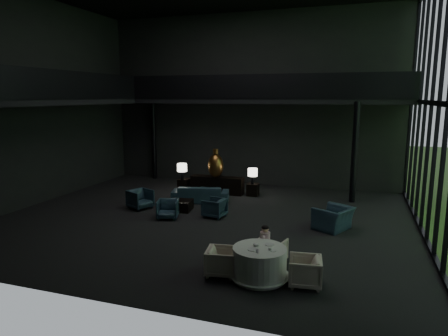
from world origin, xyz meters
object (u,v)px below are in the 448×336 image
(lounge_armchair_west, at_px, (140,198))
(child, at_px, (265,236))
(lounge_armchair_east, at_px, (214,207))
(console, at_px, (217,185))
(dining_table, at_px, (259,265))
(dining_chair_east, at_px, (305,271))
(window_armchair, at_px, (333,214))
(dining_chair_west, at_px, (222,261))
(bronze_urn, at_px, (216,165))
(sofa, at_px, (201,190))
(side_table_right, at_px, (253,190))
(side_table_left, at_px, (184,185))
(coffee_table, at_px, (180,205))
(table_lamp_right, at_px, (253,173))
(dining_chair_north, at_px, (271,251))
(lounge_armchair_south, at_px, (168,209))
(table_lamp_left, at_px, (182,168))

(lounge_armchair_west, xyz_separation_m, child, (5.58, -3.43, 0.31))
(lounge_armchair_west, xyz_separation_m, lounge_armchair_east, (3.03, -0.13, -0.07))
(console, relative_size, dining_table, 1.64)
(console, bearing_deg, dining_chair_east, -57.96)
(window_armchair, height_order, dining_chair_west, window_armchair)
(lounge_armchair_west, height_order, window_armchair, window_armchair)
(bronze_urn, bearing_deg, sofa, -96.34)
(side_table_right, distance_m, child, 7.01)
(console, distance_m, dining_chair_west, 8.14)
(side_table_left, relative_size, side_table_right, 1.02)
(lounge_armchair_east, bearing_deg, sofa, -136.82)
(dining_table, bearing_deg, coffee_table, 131.79)
(dining_table, relative_size, dining_chair_west, 2.16)
(table_lamp_right, distance_m, sofa, 2.40)
(lounge_armchair_east, xyz_separation_m, dining_chair_west, (1.73, -4.30, -0.02))
(side_table_left, bearing_deg, dining_chair_east, -50.21)
(console, xyz_separation_m, child, (3.62, -6.64, 0.35))
(child, bearing_deg, sofa, -53.26)
(bronze_urn, height_order, side_table_right, bronze_urn)
(dining_chair_east, relative_size, dining_chair_west, 1.05)
(side_table_left, bearing_deg, console, -1.27)
(dining_chair_north, bearing_deg, side_table_right, -58.48)
(lounge_armchair_west, relative_size, lounge_armchair_east, 1.19)
(table_lamp_right, distance_m, dining_chair_west, 7.74)
(console, relative_size, dining_chair_west, 3.53)
(dining_chair_east, bearing_deg, dining_chair_north, -143.03)
(side_table_right, xyz_separation_m, table_lamp_right, (0.00, -0.09, 0.75))
(bronze_urn, distance_m, table_lamp_right, 1.63)
(window_armchair, distance_m, dining_chair_west, 4.83)
(bronze_urn, height_order, lounge_armchair_south, bronze_urn)
(table_lamp_left, height_order, table_lamp_right, table_lamp_left)
(lounge_armchair_south, xyz_separation_m, coffee_table, (-0.00, 1.06, -0.16))
(bronze_urn, relative_size, side_table_left, 2.35)
(table_lamp_left, relative_size, lounge_armchair_west, 0.88)
(side_table_right, height_order, dining_table, dining_table)
(table_lamp_left, xyz_separation_m, dining_chair_north, (5.37, -6.42, -0.73))
(console, bearing_deg, lounge_armchair_east, -72.26)
(console, bearing_deg, lounge_armchair_south, -95.93)
(table_lamp_left, relative_size, lounge_armchair_south, 1.07)
(table_lamp_left, xyz_separation_m, child, (5.22, -6.49, -0.32))
(dining_table, bearing_deg, dining_chair_east, -1.33)
(side_table_right, xyz_separation_m, sofa, (-1.75, -1.64, 0.22))
(dining_chair_east, distance_m, dining_chair_west, 1.95)
(dining_chair_north, bearing_deg, console, -46.77)
(window_armchair, bearing_deg, bronze_urn, -95.22)
(console, bearing_deg, bronze_urn, -90.00)
(side_table_left, relative_size, dining_chair_east, 0.76)
(child, bearing_deg, table_lamp_left, -51.17)
(dining_table, height_order, dining_chair_west, dining_table)
(table_lamp_right, xyz_separation_m, lounge_armchair_east, (-0.53, -3.31, -0.66))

